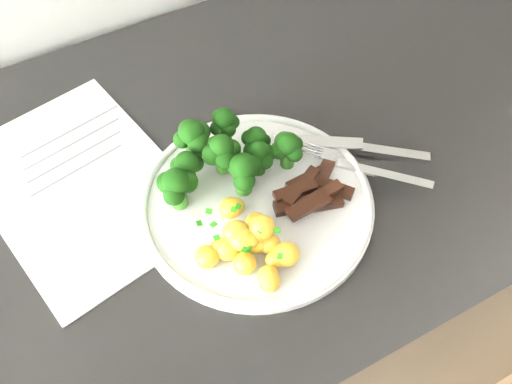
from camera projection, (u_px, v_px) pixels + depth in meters
counter at (275, 296)px, 1.17m from camera, size 2.52×0.63×0.94m
recipe_paper at (81, 185)px, 0.74m from camera, size 0.28×0.35×0.00m
plate at (256, 202)px, 0.72m from camera, size 0.29×0.29×0.02m
broccoli at (225, 154)px, 0.71m from camera, size 0.19×0.12×0.07m
potatoes at (247, 241)px, 0.67m from camera, size 0.11×0.13×0.05m
beef_strips at (311, 193)px, 0.71m from camera, size 0.10×0.07×0.03m
fork at (364, 167)px, 0.74m from camera, size 0.13×0.15×0.02m
knife at (371, 150)px, 0.77m from camera, size 0.18×0.13×0.02m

